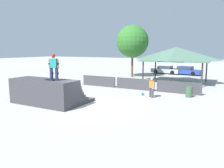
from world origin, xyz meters
The scene contains 12 objects.
ground_plane centered at (0.00, 0.00, 0.00)m, with size 160.00×160.00×0.00m, color #A3A09B.
quarter_pipe_ramp centered at (-3.05, -0.70, 0.77)m, with size 4.97×3.44×1.76m.
skater_on_deck centered at (-1.96, -1.13, 2.75)m, with size 0.75×0.37×1.73m.
skateboard_on_deck centered at (-2.28, -1.19, 1.81)m, with size 0.86×0.21×0.09m.
bystander_walking centered at (2.77, 4.61, 0.87)m, with size 0.52×0.50×1.56m.
skateboard_on_ground centered at (1.76, 5.39, 0.06)m, with size 0.46×0.81×0.09m.
barrier_fence centered at (0.29, 7.25, 0.53)m, with size 11.85×0.12×1.05m.
pavilion_shelter centered at (2.64, 13.67, 3.24)m, with size 7.25×5.43×4.04m.
tree_beside_pavilion centered at (-3.83, 16.21, 4.85)m, with size 4.39×4.39×7.06m.
trash_bin centered at (5.37, 6.17, 0.42)m, with size 0.52×0.52×0.85m, color #385B3D.
parked_car_silver centered at (-0.72, 22.30, 0.60)m, with size 4.56×2.13×1.27m.
parked_car_blue centered at (2.33, 22.28, 0.60)m, with size 4.76×2.57×1.27m.
Camera 1 is at (8.04, -11.76, 3.75)m, focal length 35.00 mm.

